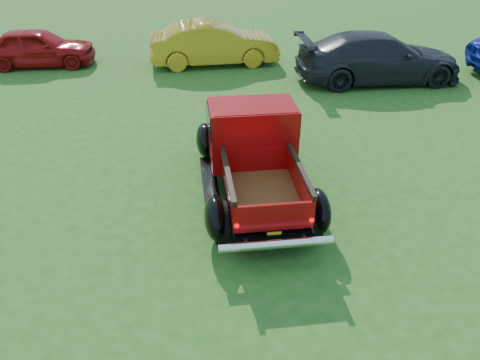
{
  "coord_description": "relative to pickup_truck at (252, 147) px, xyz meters",
  "views": [
    {
      "loc": [
        -0.08,
        -6.57,
        4.96
      ],
      "look_at": [
        -0.29,
        0.2,
        0.9
      ],
      "focal_mm": 35.0,
      "sensor_mm": 36.0,
      "label": 1
    }
  ],
  "objects": [
    {
      "name": "ground",
      "position": [
        0.11,
        -1.62,
        -0.81
      ],
      "size": [
        120.0,
        120.0,
        0.0
      ],
      "primitive_type": "plane",
      "color": "#225016",
      "rests_on": "ground"
    },
    {
      "name": "show_car_red",
      "position": [
        -7.41,
        7.65,
        -0.17
      ],
      "size": [
        3.93,
        2.02,
        1.28
      ],
      "primitive_type": "imported",
      "rotation": [
        0.0,
        0.0,
        1.71
      ],
      "color": "#9F0E0F",
      "rests_on": "ground"
    },
    {
      "name": "show_car_grey",
      "position": [
        3.89,
        6.42,
        -0.06
      ],
      "size": [
        5.37,
        2.8,
        1.49
      ],
      "primitive_type": "imported",
      "rotation": [
        0.0,
        0.0,
        1.71
      ],
      "color": "black",
      "rests_on": "ground"
    },
    {
      "name": "show_car_yellow",
      "position": [
        -1.39,
        8.01,
        -0.08
      ],
      "size": [
        4.6,
        2.37,
        1.44
      ],
      "primitive_type": "imported",
      "rotation": [
        0.0,
        0.0,
        1.77
      ],
      "color": "gold",
      "rests_on": "ground"
    },
    {
      "name": "pickup_truck",
      "position": [
        0.0,
        0.0,
        0.0
      ],
      "size": [
        2.74,
        4.79,
        1.7
      ],
      "rotation": [
        0.0,
        0.0,
        0.16
      ],
      "color": "black",
      "rests_on": "ground"
    }
  ]
}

